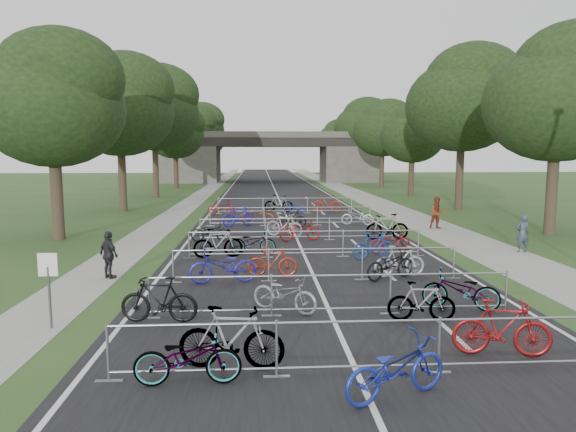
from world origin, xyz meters
name	(u,v)px	position (x,y,z in m)	size (l,w,h in m)	color
ground	(358,375)	(0.00, 0.00, 0.00)	(200.00, 200.00, 0.00)	#2C4F21
road	(274,189)	(0.00, 50.00, 0.01)	(11.00, 140.00, 0.01)	black
sidewalk_right	(343,189)	(8.00, 50.00, 0.01)	(3.00, 140.00, 0.01)	gray
sidewalk_left	(209,189)	(-7.50, 50.00, 0.01)	(2.00, 140.00, 0.01)	gray
lane_markings	(274,189)	(0.00, 50.00, 0.00)	(0.12, 140.00, 0.00)	silver
overpass_bridge	(271,157)	(0.00, 65.00, 3.53)	(31.00, 8.00, 7.05)	#46453E
park_sign	(48,276)	(-6.80, 3.00, 1.27)	(0.45, 0.06, 1.83)	#4C4C51
tree_left_0	(53,103)	(-11.39, 15.93, 6.49)	(6.72, 6.72, 10.25)	#33261C
tree_right_0	(561,96)	(13.11, 15.93, 6.92)	(7.17, 7.17, 10.93)	#33261C
tree_left_1	(121,107)	(-11.39, 27.93, 7.30)	(7.56, 7.56, 11.53)	#33261C
tree_right_1	(464,101)	(13.11, 27.93, 7.90)	(8.18, 8.18, 12.47)	#33261C
tree_left_2	(155,110)	(-11.39, 39.93, 8.12)	(8.40, 8.40, 12.81)	#33261C
tree_right_2	(414,134)	(13.11, 39.93, 5.95)	(6.16, 6.16, 9.39)	#33261C
tree_left_3	(176,133)	(-11.39, 51.93, 6.49)	(6.72, 6.72, 10.25)	#33261C
tree_right_3	(384,129)	(13.11, 51.93, 6.92)	(7.17, 7.17, 10.93)	#33261C
tree_left_4	(189,130)	(-11.39, 63.93, 7.30)	(7.56, 7.56, 11.53)	#33261C
tree_right_4	(363,126)	(13.11, 63.93, 7.90)	(8.18, 8.18, 12.47)	#33261C
tree_left_5	(199,128)	(-11.39, 75.93, 8.12)	(8.40, 8.40, 12.81)	#33261C
tree_right_5	(348,142)	(13.11, 75.93, 5.95)	(6.16, 6.16, 9.39)	#33261C
tree_left_6	(207,140)	(-11.39, 87.93, 6.49)	(6.72, 6.72, 10.25)	#33261C
tree_right_6	(337,138)	(13.11, 87.93, 6.92)	(7.17, 7.17, 10.93)	#33261C
barrier_row_0	(359,347)	(0.00, 0.00, 0.55)	(9.70, 0.08, 1.10)	#989B9F
barrier_row_1	(331,295)	(0.00, 3.60, 0.55)	(9.70, 0.08, 1.10)	#989B9F
barrier_row_2	(316,264)	(0.00, 7.20, 0.55)	(9.70, 0.08, 1.10)	#989B9F
barrier_row_3	(305,244)	(0.00, 11.00, 0.55)	(9.70, 0.08, 1.10)	#989B9F
barrier_row_4	(297,229)	(0.00, 15.00, 0.55)	(9.70, 0.08, 1.10)	#989B9F
barrier_row_5	(291,216)	(0.00, 20.00, 0.55)	(9.70, 0.08, 1.10)	#989B9F
barrier_row_6	(285,205)	(0.00, 26.00, 0.55)	(9.70, 0.08, 1.10)	#989B9F
bike_0	(188,358)	(-3.13, -0.23, 0.51)	(0.67, 1.93, 1.01)	#989B9F
bike_1	(231,338)	(-2.39, 0.41, 0.62)	(0.58, 2.07, 1.24)	#989B9F
bike_2	(396,368)	(0.45, -0.95, 0.54)	(0.71, 2.05, 1.08)	navy
bike_3	(502,329)	(3.10, 0.72, 0.59)	(0.56, 1.98, 1.19)	maroon
bike_4	(159,300)	(-4.30, 3.28, 0.57)	(0.54, 1.91, 1.15)	black
bike_5	(285,294)	(-1.18, 3.93, 0.49)	(0.65, 1.88, 0.99)	gray
bike_6	(421,302)	(2.15, 2.97, 0.50)	(0.47, 1.67, 1.00)	#989B9F
bike_7	(461,291)	(3.50, 3.85, 0.53)	(0.70, 2.00, 1.05)	#989B9F
bike_8	(223,266)	(-2.99, 7.00, 0.56)	(0.75, 2.14, 1.12)	#201A94
bike_9	(272,262)	(-1.40, 7.83, 0.51)	(0.48, 1.70, 1.02)	#9D2A16
bike_10	(390,264)	(2.47, 7.21, 0.51)	(0.68, 1.94, 1.02)	black
bike_11	(399,261)	(2.86, 7.52, 0.54)	(0.50, 1.78, 1.07)	#B9BBC2
bike_12	(218,243)	(-3.46, 11.06, 0.59)	(0.55, 1.96, 1.18)	#989B9F
bike_13	(253,242)	(-2.10, 11.72, 0.50)	(0.66, 1.90, 1.00)	#989B9F
bike_14	(374,246)	(2.64, 10.40, 0.54)	(0.50, 1.79, 1.07)	navy
bike_15	(390,242)	(3.60, 11.60, 0.48)	(0.64, 1.85, 0.97)	maroon
bike_16	(210,232)	(-4.12, 14.84, 0.47)	(0.62, 1.79, 0.94)	black
bike_17	(284,225)	(-0.59, 15.92, 0.61)	(0.57, 2.02, 1.21)	#A5A5AC
bike_18	(300,230)	(0.10, 14.83, 0.53)	(0.70, 2.01, 1.06)	maroon
bike_19	(387,227)	(4.30, 14.87, 0.62)	(0.59, 2.07, 1.25)	#989B9F
bike_20	(239,216)	(-2.97, 19.76, 0.60)	(0.56, 1.98, 1.19)	#1D1C9A
bike_21	(257,216)	(-1.94, 20.47, 0.53)	(0.70, 2.02, 1.06)	maroon
bike_22	(291,219)	(-0.04, 19.13, 0.52)	(0.49, 1.72, 1.03)	black
bike_23	(357,217)	(3.86, 20.01, 0.48)	(0.64, 1.85, 0.97)	silver
bike_24	(222,208)	(-4.28, 25.01, 0.53)	(0.70, 2.01, 1.05)	maroon
bike_25	(279,203)	(-0.42, 26.85, 0.61)	(0.57, 2.01, 1.21)	#989B9F
bike_26	(295,207)	(0.64, 25.62, 0.45)	(0.59, 1.70, 0.89)	#1C3A9C
bike_27	(327,203)	(2.99, 26.56, 0.62)	(0.58, 2.07, 1.24)	maroon
pedestrian_a	(522,234)	(9.20, 11.52, 0.79)	(0.58, 0.38, 1.59)	#313A49
pedestrian_b	(437,213)	(7.96, 18.30, 0.87)	(0.85, 0.66, 1.75)	maroon
pedestrian_c	(109,255)	(-6.80, 7.87, 0.79)	(0.93, 0.39, 1.59)	black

